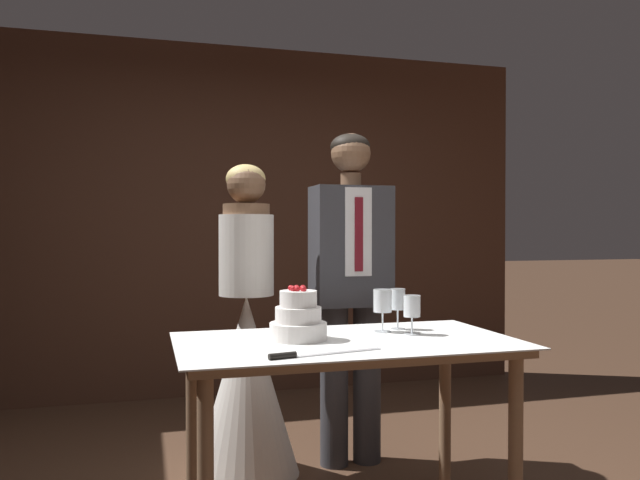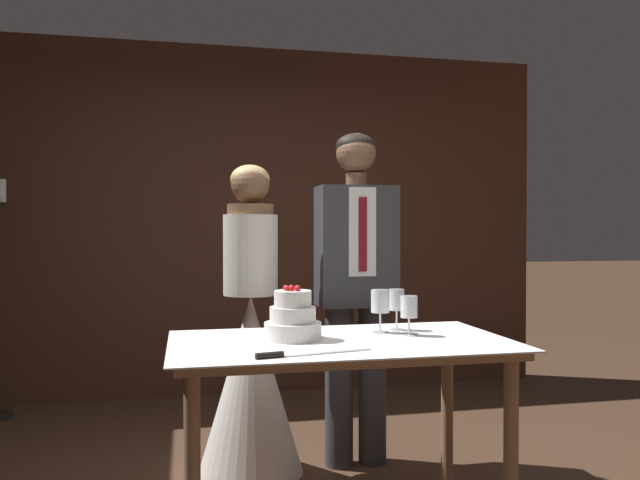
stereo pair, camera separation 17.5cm
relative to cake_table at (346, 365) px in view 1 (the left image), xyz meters
name	(u,v)px [view 1 (the left image)]	position (x,y,z in m)	size (l,w,h in m)	color
wall_back	(233,220)	(-0.13, 2.43, 0.62)	(4.69, 0.12, 2.65)	#472B1E
cake_table	(346,365)	(0.00, 0.00, 0.00)	(1.36, 0.77, 0.81)	#8E6B4C
tiered_cake	(298,319)	(-0.19, 0.06, 0.18)	(0.23, 0.23, 0.22)	white
cake_knife	(305,354)	(-0.24, -0.28, 0.11)	(0.44, 0.11, 0.02)	silver
wine_glass_near	(412,308)	(0.31, 0.05, 0.21)	(0.07, 0.07, 0.17)	silver
wine_glass_middle	(398,301)	(0.30, 0.19, 0.23)	(0.07, 0.07, 0.18)	silver
wine_glass_far	(383,303)	(0.21, 0.14, 0.23)	(0.08, 0.08, 0.19)	silver
bride	(247,361)	(-0.28, 0.78, -0.13)	(0.54, 0.54, 1.59)	white
groom	(351,277)	(0.28, 0.78, 0.29)	(0.41, 0.25, 1.77)	#38383D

